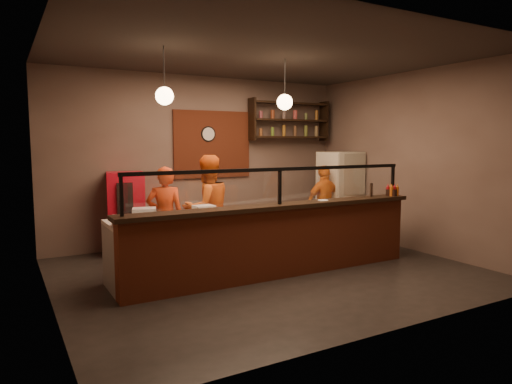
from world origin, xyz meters
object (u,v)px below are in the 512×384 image
cook_left (165,217)px  condiment_caddy (392,192)px  pepper_mill (371,190)px  cook_mid (207,209)px  wall_clock (208,134)px  pizza_dough (295,207)px  cook_right (324,204)px  red_cooler (126,213)px  fridge (340,195)px

cook_left → condiment_caddy: cook_left is taller
condiment_caddy → pepper_mill: size_ratio=0.87×
cook_mid → condiment_caddy: bearing=148.4°
wall_clock → pizza_dough: 2.59m
pizza_dough → cook_right: bearing=36.9°
cook_mid → red_cooler: (-1.02, 1.15, -0.15)m
wall_clock → cook_mid: size_ratio=0.17×
cook_mid → pepper_mill: cook_mid is taller
condiment_caddy → cook_mid: bearing=154.5°
condiment_caddy → pepper_mill: bearing=170.5°
condiment_caddy → cook_right: bearing=95.3°
cook_left → pepper_mill: (3.05, -1.27, 0.38)m
cook_left → condiment_caddy: bearing=177.1°
fridge → condiment_caddy: (-0.40, -1.81, 0.24)m
fridge → pepper_mill: size_ratio=7.96×
pizza_dough → fridge: bearing=32.7°
wall_clock → pizza_dough: bearing=-77.1°
wall_clock → cook_left: 2.38m
wall_clock → condiment_caddy: bearing=-52.9°
red_cooler → fridge: bearing=2.3°
cook_right → red_cooler: 3.74m
pizza_dough → pepper_mill: pepper_mill is taller
red_cooler → pizza_dough: (2.20, -1.93, 0.19)m
fridge → cook_left: bearing=-176.9°
wall_clock → condiment_caddy: wall_clock is taller
cook_right → cook_mid: bearing=6.0°
red_cooler → pepper_mill: size_ratio=6.53×
pizza_dough → condiment_caddy: bearing=-18.7°
cook_mid → pizza_dough: bearing=140.4°
pepper_mill → cook_right: bearing=80.6°
fridge → cook_right: bearing=-164.1°
fridge → pizza_dough: bearing=-151.2°
cook_right → fridge: size_ratio=0.86×
cook_mid → pizza_dough: 1.41m
fridge → red_cooler: (-4.19, 0.66, -0.16)m
cook_right → pepper_mill: (-0.26, -1.54, 0.42)m
cook_mid → fridge: size_ratio=0.99×
cook_mid → red_cooler: bearing=-54.6°
wall_clock → fridge: bearing=-21.2°
red_cooler → condiment_caddy: bearing=-21.8°
wall_clock → cook_mid: 2.02m
condiment_caddy → wall_clock: bearing=127.1°
cook_mid → fridge: (3.16, 0.49, 0.00)m
cook_left → cook_right: size_ratio=1.05×
cook_right → fridge: (0.55, 0.20, 0.13)m
cook_left → cook_mid: 0.70m
pizza_dough → condiment_caddy: 1.69m
wall_clock → cook_right: size_ratio=0.20×
wall_clock → pizza_dough: (0.51, -2.24, -1.19)m
cook_left → red_cooler: bearing=-55.7°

